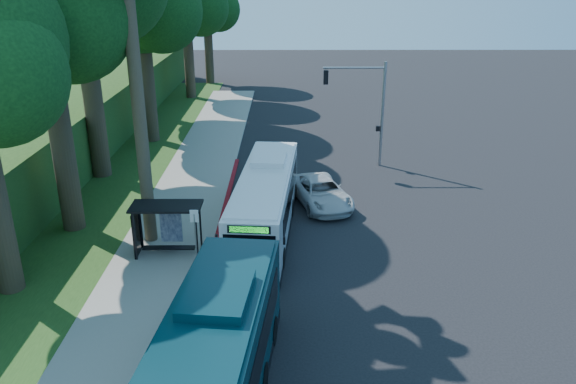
{
  "coord_description": "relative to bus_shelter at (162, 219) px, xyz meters",
  "views": [
    {
      "loc": [
        -1.57,
        -26.31,
        12.4
      ],
      "look_at": [
        -1.47,
        1.0,
        1.6
      ],
      "focal_mm": 35.0,
      "sensor_mm": 36.0,
      "label": 1
    }
  ],
  "objects": [
    {
      "name": "red_curb",
      "position": [
        2.26,
        -1.14,
        -1.74
      ],
      "size": [
        0.25,
        30.0,
        0.13
      ],
      "primitive_type": "cube",
      "color": "maroon",
      "rests_on": "ground"
    },
    {
      "name": "white_bus",
      "position": [
        4.66,
        2.54,
        -0.13
      ],
      "size": [
        3.36,
        11.65,
        3.43
      ],
      "rotation": [
        0.0,
        0.0,
        -0.08
      ],
      "color": "white",
      "rests_on": "ground"
    },
    {
      "name": "ground",
      "position": [
        7.26,
        2.86,
        -1.81
      ],
      "size": [
        140.0,
        140.0,
        0.0
      ],
      "primitive_type": "plane",
      "color": "black",
      "rests_on": "ground"
    },
    {
      "name": "tree_4",
      "position": [
        -4.14,
        34.84,
        7.92
      ],
      "size": [
        8.4,
        8.0,
        14.14
      ],
      "color": "#382B1E",
      "rests_on": "ground"
    },
    {
      "name": "sidewalk",
      "position": [
        -0.04,
        2.86,
        -1.75
      ],
      "size": [
        4.5,
        70.0,
        0.12
      ],
      "primitive_type": "cube",
      "color": "gray",
      "rests_on": "ground"
    },
    {
      "name": "bus_shelter",
      "position": [
        0.0,
        0.0,
        0.0
      ],
      "size": [
        3.2,
        1.51,
        2.55
      ],
      "color": "black",
      "rests_on": "ground"
    },
    {
      "name": "stop_sign_pole",
      "position": [
        1.86,
        -2.14,
        0.28
      ],
      "size": [
        0.35,
        0.06,
        3.17
      ],
      "color": "gray",
      "rests_on": "ground"
    },
    {
      "name": "tree_5",
      "position": [
        -3.16,
        42.84,
        7.16
      ],
      "size": [
        7.35,
        7.0,
        12.86
      ],
      "color": "#382B1E",
      "rests_on": "ground"
    },
    {
      "name": "pickup",
      "position": [
        7.66,
        5.96,
        -1.05
      ],
      "size": [
        3.84,
        5.88,
        1.5
      ],
      "primitive_type": "imported",
      "rotation": [
        0.0,
        0.0,
        0.27
      ],
      "color": "silver",
      "rests_on": "ground"
    },
    {
      "name": "traffic_signal_pole",
      "position": [
        11.04,
        12.86,
        2.62
      ],
      "size": [
        4.1,
        0.3,
        7.0
      ],
      "color": "gray",
      "rests_on": "ground"
    },
    {
      "name": "tree_0",
      "position": [
        -5.14,
        2.84,
        9.4
      ],
      "size": [
        8.4,
        8.0,
        15.7
      ],
      "color": "#382B1E",
      "rests_on": "ground"
    },
    {
      "name": "grass_verge",
      "position": [
        -5.74,
        7.86,
        -1.78
      ],
      "size": [
        8.0,
        70.0,
        0.06
      ],
      "primitive_type": "cube",
      "color": "#234719",
      "rests_on": "ground"
    }
  ]
}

